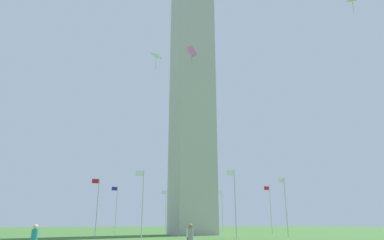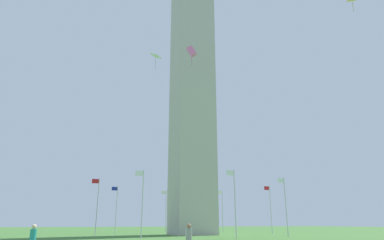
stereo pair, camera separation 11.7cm
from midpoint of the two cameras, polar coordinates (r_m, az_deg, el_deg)
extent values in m
plane|color=#3D6B2D|center=(55.90, -0.06, -18.86)|extent=(260.00, 260.00, 0.00)
cube|color=#B7B2A8|center=(60.81, -0.06, 6.20)|extent=(6.44, 6.44, 51.54)
cylinder|color=silver|center=(52.53, -15.81, -13.90)|extent=(0.14, 0.14, 8.18)
cube|color=red|center=(52.76, -16.09, -9.91)|extent=(1.00, 0.03, 0.64)
cylinder|color=silver|center=(42.87, -8.44, -13.76)|extent=(0.14, 0.14, 8.18)
cube|color=white|center=(43.10, -8.95, -8.89)|extent=(1.00, 0.03, 0.64)
cylinder|color=silver|center=(42.43, 7.26, -13.78)|extent=(0.14, 0.14, 8.18)
cube|color=white|center=(42.53, 6.41, -8.88)|extent=(1.00, 0.03, 0.64)
cylinder|color=silver|center=(51.65, 15.55, -13.87)|extent=(0.14, 0.14, 8.18)
cube|color=white|center=(51.62, 14.73, -9.87)|extent=(1.00, 0.03, 0.64)
cylinder|color=silver|center=(62.71, 13.11, -14.51)|extent=(0.14, 0.14, 8.18)
cube|color=red|center=(62.65, 12.46, -11.20)|extent=(1.00, 0.03, 0.64)
cylinder|color=silver|center=(69.67, 5.11, -15.08)|extent=(0.14, 0.14, 8.18)
cube|color=white|center=(69.65, 4.62, -12.09)|extent=(1.00, 0.03, 0.64)
cylinder|color=silver|center=(69.94, -4.52, -15.10)|extent=(0.14, 0.14, 8.18)
cube|color=white|center=(70.00, -4.89, -12.11)|extent=(1.00, 0.03, 0.64)
cylinder|color=silver|center=(63.43, -12.76, -14.55)|extent=(0.14, 0.14, 8.18)
cube|color=#1E2D99|center=(63.59, -13.04, -11.25)|extent=(1.00, 0.03, 0.64)
cylinder|color=white|center=(25.73, -0.68, -18.51)|extent=(0.32, 0.32, 0.60)
sphere|color=tan|center=(25.72, -0.67, -17.57)|extent=(0.24, 0.24, 0.24)
cylinder|color=gray|center=(19.97, -0.44, -18.80)|extent=(0.32, 0.32, 0.69)
sphere|color=#936B4C|center=(19.96, -0.44, -17.47)|extent=(0.24, 0.24, 0.24)
cylinder|color=teal|center=(19.98, -25.29, -17.31)|extent=(0.32, 0.32, 0.66)
sphere|color=beige|center=(19.97, -25.12, -16.03)|extent=(0.24, 0.24, 0.24)
cube|color=pink|center=(44.85, -0.11, 11.55)|extent=(1.43, 1.12, 1.46)
cylinder|color=#A44A79|center=(44.31, -0.12, 10.26)|extent=(0.04, 0.04, 1.71)
cube|color=white|center=(38.39, -6.18, 10.77)|extent=(1.60, 1.60, 0.53)
cylinder|color=#A7A7A7|center=(37.96, -6.22, 9.50)|extent=(0.04, 0.04, 1.42)
cube|color=yellow|center=(49.46, 25.41, 17.81)|extent=(1.51, 1.49, 0.48)
cylinder|color=#A4921C|center=(48.97, 25.55, 16.93)|extent=(0.04, 0.04, 1.36)
camera|label=1|loc=(0.06, -90.06, 0.02)|focal=31.51mm
camera|label=2|loc=(0.06, 89.94, -0.02)|focal=31.51mm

